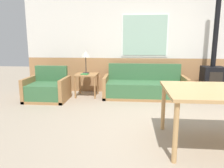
% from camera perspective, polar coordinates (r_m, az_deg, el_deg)
% --- Properties ---
extents(ground_plane, '(16.00, 16.00, 0.00)m').
position_cam_1_polar(ground_plane, '(3.55, 18.01, -12.16)').
color(ground_plane, gray).
extents(wall_back, '(7.20, 0.09, 2.70)m').
position_cam_1_polar(wall_back, '(5.85, 12.95, 10.81)').
color(wall_back, '#AD7A4C').
rests_on(wall_back, ground_plane).
extents(couch, '(1.97, 0.77, 0.80)m').
position_cam_1_polar(couch, '(5.38, 8.47, -0.99)').
color(couch, '#9E7042').
rests_on(couch, ground_plane).
extents(armchair, '(0.94, 0.76, 0.77)m').
position_cam_1_polar(armchair, '(5.31, -16.51, -1.52)').
color(armchair, '#9E7042').
rests_on(armchair, ground_plane).
extents(side_table, '(0.54, 0.54, 0.56)m').
position_cam_1_polar(side_table, '(5.46, -6.61, 1.66)').
color(side_table, '#9E7042').
rests_on(side_table, ground_plane).
extents(table_lamp, '(0.22, 0.22, 0.57)m').
position_cam_1_polar(table_lamp, '(5.50, -6.89, 7.50)').
color(table_lamp, '#262628').
rests_on(table_lamp, side_table).
extents(book_stack, '(0.19, 0.15, 0.02)m').
position_cam_1_polar(book_stack, '(5.35, -7.16, 2.58)').
color(book_stack, '#2D7F3D').
rests_on(book_stack, side_table).
extents(wood_stove, '(0.49, 0.44, 2.51)m').
position_cam_1_polar(wood_stove, '(5.72, 24.82, 2.42)').
color(wood_stove, black).
rests_on(wood_stove, ground_plane).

